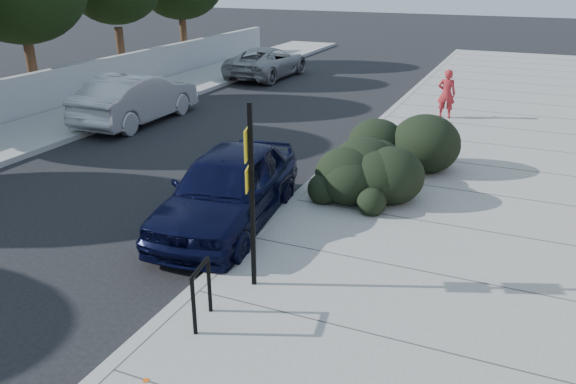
% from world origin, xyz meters
% --- Properties ---
extents(ground, '(120.00, 120.00, 0.00)m').
position_xyz_m(ground, '(0.00, 0.00, 0.00)').
color(ground, black).
rests_on(ground, ground).
extents(sidewalk_near, '(11.20, 50.00, 0.15)m').
position_xyz_m(sidewalk_near, '(5.60, 5.00, 0.07)').
color(sidewalk_near, gray).
rests_on(sidewalk_near, ground).
extents(sidewalk_far, '(3.00, 50.00, 0.15)m').
position_xyz_m(sidewalk_far, '(-9.50, 5.00, 0.07)').
color(sidewalk_far, gray).
rests_on(sidewalk_far, ground).
extents(curb_near, '(0.22, 50.00, 0.17)m').
position_xyz_m(curb_near, '(0.00, 5.00, 0.08)').
color(curb_near, '#9E9E99').
rests_on(curb_near, ground).
extents(curb_far, '(0.22, 50.00, 0.17)m').
position_xyz_m(curb_far, '(-8.00, 5.00, 0.08)').
color(curb_far, '#9E9E99').
rests_on(curb_far, ground).
extents(bike_rack, '(0.15, 0.61, 0.90)m').
position_xyz_m(bike_rack, '(0.60, -0.67, 0.69)').
color(bike_rack, black).
rests_on(bike_rack, sidewalk_near).
extents(sign_post, '(0.15, 0.33, 2.92)m').
position_xyz_m(sign_post, '(0.78, 0.54, 1.79)').
color(sign_post, black).
rests_on(sign_post, sidewalk_near).
extents(hedge, '(3.20, 4.45, 1.50)m').
position_xyz_m(hedge, '(1.55, 5.87, 0.90)').
color(hedge, black).
rests_on(hedge, sidewalk_near).
extents(sedan_navy, '(2.37, 4.79, 1.57)m').
position_xyz_m(sedan_navy, '(-0.80, 2.61, 0.78)').
color(sedan_navy, black).
rests_on(sedan_navy, ground).
extents(wagon_silver, '(1.78, 4.93, 1.62)m').
position_xyz_m(wagon_silver, '(-7.50, 8.51, 0.81)').
color(wagon_silver, '#A0A0A4').
rests_on(wagon_silver, ground).
extents(suv_silver, '(2.45, 5.10, 1.40)m').
position_xyz_m(suv_silver, '(-7.09, 17.68, 0.70)').
color(suv_silver, gray).
rests_on(suv_silver, ground).
extents(pedestrian, '(0.59, 0.39, 1.60)m').
position_xyz_m(pedestrian, '(1.87, 12.60, 0.95)').
color(pedestrian, maroon).
rests_on(pedestrian, sidewalk_near).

